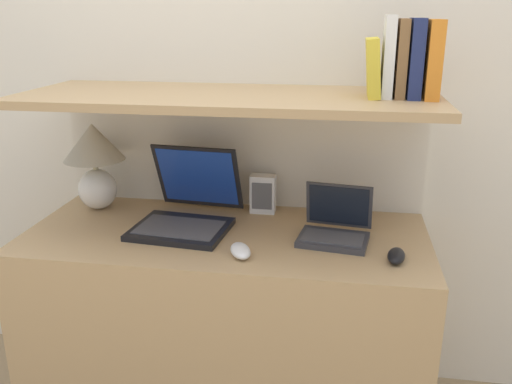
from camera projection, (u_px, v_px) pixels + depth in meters
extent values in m
cube|color=silver|center=(244.00, 92.00, 2.11)|extent=(6.00, 0.05, 2.40)
cube|color=tan|center=(227.00, 327.00, 2.02)|extent=(1.41, 0.61, 0.76)
cube|color=silver|center=(243.00, 237.00, 2.25)|extent=(1.41, 0.04, 1.21)
cube|color=tan|center=(228.00, 98.00, 1.82)|extent=(1.41, 0.55, 0.03)
ellipsoid|color=white|center=(98.00, 189.00, 2.11)|extent=(0.15, 0.15, 0.16)
cylinder|color=tan|center=(95.00, 165.00, 2.08)|extent=(0.02, 0.02, 0.04)
cone|color=#B2AD99|center=(93.00, 142.00, 2.05)|extent=(0.23, 0.23, 0.14)
cube|color=black|center=(181.00, 229.00, 1.90)|extent=(0.35, 0.30, 0.02)
cube|color=#47474C|center=(179.00, 227.00, 1.89)|extent=(0.30, 0.21, 0.00)
cube|color=black|center=(198.00, 177.00, 2.03)|extent=(0.33, 0.14, 0.26)
cube|color=navy|center=(198.00, 177.00, 2.03)|extent=(0.30, 0.12, 0.22)
cube|color=#333338|center=(333.00, 240.00, 1.81)|extent=(0.25, 0.19, 0.02)
cube|color=#47474C|center=(333.00, 237.00, 1.81)|extent=(0.22, 0.14, 0.00)
cube|color=#333338|center=(339.00, 205.00, 1.88)|extent=(0.23, 0.07, 0.16)
cube|color=black|center=(339.00, 205.00, 1.87)|extent=(0.21, 0.06, 0.14)
ellipsoid|color=white|center=(240.00, 251.00, 1.71)|extent=(0.10, 0.13, 0.04)
ellipsoid|color=black|center=(396.00, 256.00, 1.68)|extent=(0.07, 0.11, 0.04)
cube|color=white|center=(263.00, 194.00, 2.08)|extent=(0.10, 0.06, 0.15)
cube|color=#59595B|center=(262.00, 196.00, 2.05)|extent=(0.08, 0.00, 0.10)
cube|color=orange|center=(432.00, 60.00, 1.68)|extent=(0.04, 0.16, 0.24)
cube|color=navy|center=(415.00, 59.00, 1.68)|extent=(0.04, 0.14, 0.24)
cube|color=brown|center=(401.00, 59.00, 1.69)|extent=(0.03, 0.13, 0.24)
cube|color=silver|center=(388.00, 57.00, 1.70)|extent=(0.03, 0.13, 0.25)
cube|color=gold|center=(373.00, 68.00, 1.71)|extent=(0.05, 0.16, 0.19)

